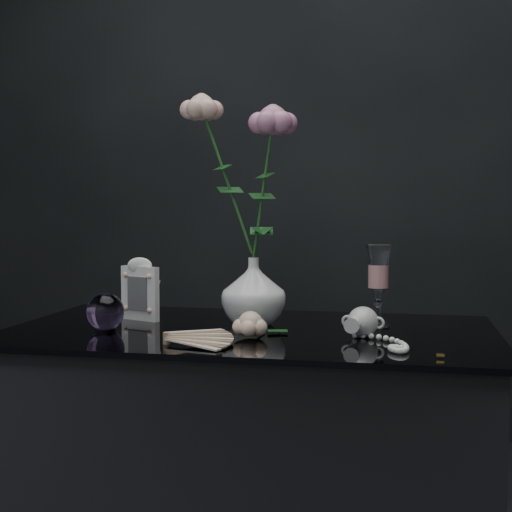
% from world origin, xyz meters
% --- Properties ---
extents(table, '(1.05, 0.58, 0.76)m').
position_xyz_m(table, '(0.00, 0.05, 0.38)').
color(table, black).
rests_on(table, ground).
extents(vase, '(0.17, 0.17, 0.15)m').
position_xyz_m(vase, '(-0.00, 0.11, 0.84)').
color(vase, white).
rests_on(vase, table).
extents(wine_glass, '(0.07, 0.07, 0.18)m').
position_xyz_m(wine_glass, '(0.27, 0.14, 0.85)').
color(wine_glass, white).
rests_on(wine_glass, table).
extents(picture_frame, '(0.13, 0.12, 0.15)m').
position_xyz_m(picture_frame, '(-0.28, 0.12, 0.84)').
color(picture_frame, white).
rests_on(picture_frame, table).
extents(paperweight, '(0.09, 0.09, 0.08)m').
position_xyz_m(paperweight, '(-0.30, -0.03, 0.80)').
color(paperweight, '#9A6FB5').
rests_on(paperweight, table).
extents(paper_fan, '(0.26, 0.20, 0.03)m').
position_xyz_m(paper_fan, '(-0.12, -0.15, 0.78)').
color(paper_fan, '#F3EDC2').
rests_on(paper_fan, table).
extents(loose_rose, '(0.16, 0.19, 0.05)m').
position_xyz_m(loose_rose, '(0.02, -0.05, 0.79)').
color(loose_rose, '#FFC8A4').
rests_on(loose_rose, table).
extents(pearl_jar, '(0.25, 0.26, 0.07)m').
position_xyz_m(pearl_jar, '(0.24, 0.01, 0.79)').
color(pearl_jar, silver).
rests_on(pearl_jar, table).
extents(roses, '(0.24, 0.11, 0.41)m').
position_xyz_m(roses, '(-0.03, 0.10, 1.11)').
color(roses, '#FABBA5').
rests_on(roses, vase).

